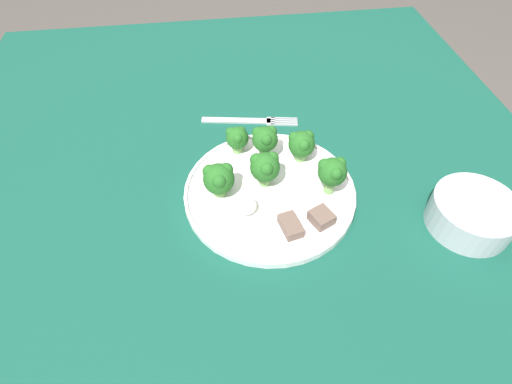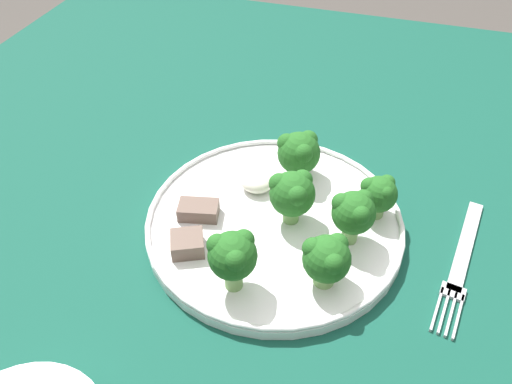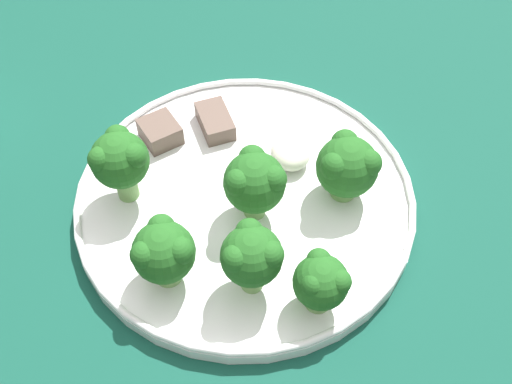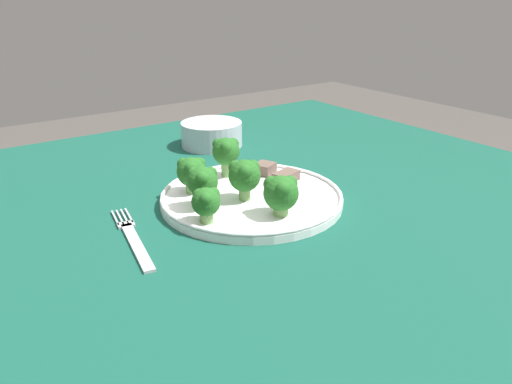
{
  "view_description": "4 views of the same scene",
  "coord_description": "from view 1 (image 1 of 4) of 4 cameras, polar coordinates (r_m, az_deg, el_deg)",
  "views": [
    {
      "loc": [
        0.48,
        -0.05,
        1.29
      ],
      "look_at": [
        0.06,
        0.01,
        0.81
      ],
      "focal_mm": 28.0,
      "sensor_mm": 36.0,
      "label": 1
    },
    {
      "loc": [
        -0.05,
        0.41,
        1.2
      ],
      "look_at": [
        0.07,
        0.02,
        0.82
      ],
      "focal_mm": 35.0,
      "sensor_mm": 36.0,
      "label": 2
    },
    {
      "loc": [
        -0.27,
        0.06,
        1.2
      ],
      "look_at": [
        0.04,
        0.03,
        0.8
      ],
      "focal_mm": 42.0,
      "sensor_mm": 36.0,
      "label": 3
    },
    {
      "loc": [
        -0.37,
        -0.57,
        1.1
      ],
      "look_at": [
        0.03,
        0.01,
        0.81
      ],
      "focal_mm": 35.0,
      "sensor_mm": 36.0,
      "label": 4
    }
  ],
  "objects": [
    {
      "name": "cream_bowl",
      "position": [
        0.71,
        28.43,
        -2.81
      ],
      "size": [
        0.13,
        0.13,
        0.05
      ],
      "color": "#B7BCC6",
      "rests_on": "table"
    },
    {
      "name": "ground_plane",
      "position": [
        1.38,
        -0.77,
        -21.2
      ],
      "size": [
        8.0,
        8.0,
        0.0
      ],
      "primitive_type": "plane",
      "color": "#4C4742"
    },
    {
      "name": "broccoli_floret_front_left",
      "position": [
        0.65,
        -5.35,
        1.94
      ],
      "size": [
        0.05,
        0.05,
        0.06
      ],
      "color": "#709E56",
      "rests_on": "dinner_plate"
    },
    {
      "name": "broccoli_floret_near_rim_left",
      "position": [
        0.65,
        10.85,
        2.84
      ],
      "size": [
        0.05,
        0.05,
        0.07
      ],
      "color": "#709E56",
      "rests_on": "dinner_plate"
    },
    {
      "name": "broccoli_floret_center_left",
      "position": [
        0.71,
        6.54,
        6.84
      ],
      "size": [
        0.05,
        0.05,
        0.06
      ],
      "color": "#709E56",
      "rests_on": "dinner_plate"
    },
    {
      "name": "broccoli_floret_back_left",
      "position": [
        0.65,
        1.3,
        3.63
      ],
      "size": [
        0.05,
        0.05,
        0.06
      ],
      "color": "#709E56",
      "rests_on": "dinner_plate"
    },
    {
      "name": "meat_slice_middle_slice",
      "position": [
        0.62,
        4.95,
        -4.83
      ],
      "size": [
        0.05,
        0.04,
        0.02
      ],
      "color": "brown",
      "rests_on": "dinner_plate"
    },
    {
      "name": "sauce_dollop",
      "position": [
        0.64,
        -1.43,
        -1.86
      ],
      "size": [
        0.04,
        0.03,
        0.02
      ],
      "color": "silver",
      "rests_on": "dinner_plate"
    },
    {
      "name": "fork",
      "position": [
        0.83,
        -1.01,
        10.13
      ],
      "size": [
        0.05,
        0.2,
        0.0
      ],
      "color": "#B2B2B7",
      "rests_on": "table"
    },
    {
      "name": "table",
      "position": [
        0.77,
        -1.28,
        -3.03
      ],
      "size": [
        1.27,
        1.15,
        0.78
      ],
      "color": "#114738",
      "rests_on": "ground_plane"
    },
    {
      "name": "meat_slice_front_slice",
      "position": [
        0.63,
        9.33,
        -3.62
      ],
      "size": [
        0.04,
        0.04,
        0.02
      ],
      "color": "brown",
      "rests_on": "dinner_plate"
    },
    {
      "name": "broccoli_floret_center_back",
      "position": [
        0.72,
        -2.7,
        7.74
      ],
      "size": [
        0.04,
        0.04,
        0.05
      ],
      "color": "#709E56",
      "rests_on": "dinner_plate"
    },
    {
      "name": "broccoli_floret_mid_cluster",
      "position": [
        0.7,
        1.29,
        7.58
      ],
      "size": [
        0.05,
        0.05,
        0.06
      ],
      "color": "#709E56",
      "rests_on": "dinner_plate"
    },
    {
      "name": "dinner_plate",
      "position": [
        0.67,
        1.96,
        0.03
      ],
      "size": [
        0.29,
        0.29,
        0.02
      ],
      "color": "white",
      "rests_on": "table"
    }
  ]
}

